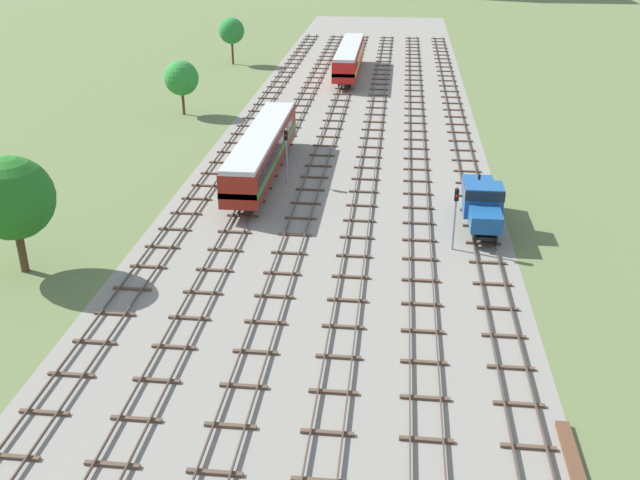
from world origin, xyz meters
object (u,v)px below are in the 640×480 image
Objects in this scene: diesel_railcar_left_near at (262,149)px; shunter_loco_right_nearest at (482,201)px; signal_post_near at (286,148)px; signal_post_nearest at (455,210)px; diesel_railcar_centre_left_mid at (349,57)px.

shunter_loco_right_nearest is at bearing -25.82° from diesel_railcar_left_near.
signal_post_near reaches higher than diesel_railcar_left_near.
signal_post_nearest is (-2.19, -4.12, 0.91)m from shunter_loco_right_nearest.
diesel_railcar_left_near is at bearing 154.18° from shunter_loco_right_nearest.
diesel_railcar_left_near is at bearing 140.60° from signal_post_nearest.
diesel_railcar_left_near is (-17.53, 8.48, 0.59)m from shunter_loco_right_nearest.
signal_post_near is at bearing -20.17° from diesel_railcar_left_near.
shunter_loco_right_nearest is 0.41× the size of diesel_railcar_left_near.
signal_post_nearest is 17.66m from signal_post_near.
shunter_loco_right_nearest is at bearing 61.99° from signal_post_nearest.
shunter_loco_right_nearest is 4.75m from signal_post_nearest.
signal_post_near is at bearing 138.10° from signal_post_nearest.
diesel_railcar_left_near is at bearing -96.06° from diesel_railcar_centre_left_mid.
signal_post_near is (-15.33, 7.67, 0.98)m from shunter_loco_right_nearest.
signal_post_near is at bearing -92.98° from diesel_railcar_centre_left_mid.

